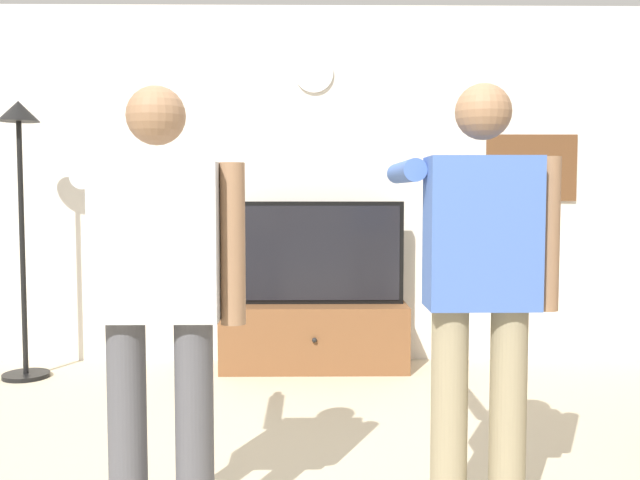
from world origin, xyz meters
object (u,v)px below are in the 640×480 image
object	(u,v)px
television	(314,253)
floor_lamp	(20,181)
framed_picture	(531,168)
person_standing_nearer_lamp	(159,288)
person_standing_nearer_couch	(480,281)
tv_stand	(314,337)
wall_clock	(314,73)

from	to	relation	value
television	floor_lamp	distance (m)	2.11
framed_picture	person_standing_nearer_lamp	world-z (taller)	framed_picture
framed_picture	person_standing_nearer_couch	distance (m)	2.98
tv_stand	wall_clock	xyz separation A→B (m)	(-0.00, 0.29, 1.95)
floor_lamp	framed_picture	bearing A→B (deg)	7.58
person_standing_nearer_lamp	tv_stand	bearing A→B (deg)	77.43
person_standing_nearer_lamp	person_standing_nearer_couch	bearing A→B (deg)	5.55
wall_clock	floor_lamp	xyz separation A→B (m)	(-2.03, -0.49, -0.82)
framed_picture	person_standing_nearer_couch	size ratio (longest dim) A/B	0.41
floor_lamp	person_standing_nearer_couch	xyz separation A→B (m)	(2.64, -2.25, -0.41)
tv_stand	person_standing_nearer_lamp	world-z (taller)	person_standing_nearer_lamp
wall_clock	person_standing_nearer_couch	xyz separation A→B (m)	(0.62, -2.74, -1.23)
television	person_standing_nearer_couch	size ratio (longest dim) A/B	0.77
floor_lamp	person_standing_nearer_couch	bearing A→B (deg)	-40.43
television	wall_clock	xyz separation A→B (m)	(-0.00, 0.24, 1.34)
television	person_standing_nearer_lamp	bearing A→B (deg)	-102.36
person_standing_nearer_couch	person_standing_nearer_lamp	bearing A→B (deg)	-174.45
person_standing_nearer_lamp	person_standing_nearer_couch	world-z (taller)	person_standing_nearer_couch
floor_lamp	person_standing_nearer_lamp	distance (m)	2.81
television	wall_clock	size ratio (longest dim) A/B	4.50
person_standing_nearer_lamp	person_standing_nearer_couch	xyz separation A→B (m)	(1.19, 0.12, 0.01)
floor_lamp	television	bearing A→B (deg)	6.81
person_standing_nearer_couch	floor_lamp	bearing A→B (deg)	139.57
tv_stand	person_standing_nearer_lamp	size ratio (longest dim) A/B	0.81
wall_clock	framed_picture	bearing A→B (deg)	0.17
tv_stand	person_standing_nearer_lamp	xyz separation A→B (m)	(-0.57, -2.56, 0.72)
tv_stand	framed_picture	bearing A→B (deg)	10.07
tv_stand	television	xyz separation A→B (m)	(0.00, 0.05, 0.62)
tv_stand	floor_lamp	distance (m)	2.33
television	person_standing_nearer_lamp	size ratio (longest dim) A/B	0.78
tv_stand	television	distance (m)	0.62
framed_picture	person_standing_nearer_lamp	distance (m)	3.67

